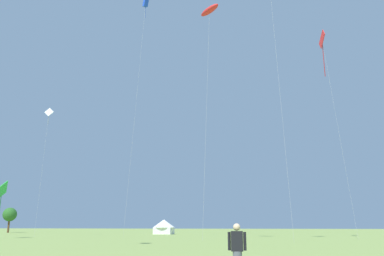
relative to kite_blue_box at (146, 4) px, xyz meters
The scene contains 8 objects.
kite_blue_box is the anchor object (origin of this frame).
kite_green_diamond 35.29m from the kite_blue_box, 159.71° to the right, with size 1.60×3.33×7.61m.
kite_red_diamond 28.00m from the kite_blue_box, ahead, with size 2.23×3.20×29.22m.
kite_white_diamond 24.15m from the kite_blue_box, behind, with size 1.58×1.16×20.54m.
kite_red_parafoil 15.86m from the kite_blue_box, 35.13° to the right, with size 3.41×3.35×29.54m.
person_spectator 56.80m from the kite_blue_box, 67.17° to the right, with size 0.57×0.28×1.73m.
festival_tent_center 40.88m from the kite_blue_box, 96.08° to the left, with size 4.25×4.25×2.77m.
tree_distant_left 60.13m from the kite_blue_box, 144.69° to the left, with size 3.13×3.13×5.68m.
Camera 1 is at (7.40, -4.72, 1.67)m, focal length 36.74 mm.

